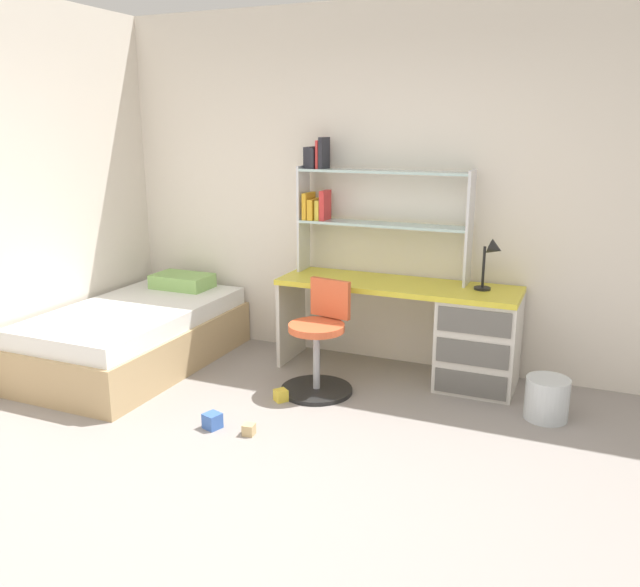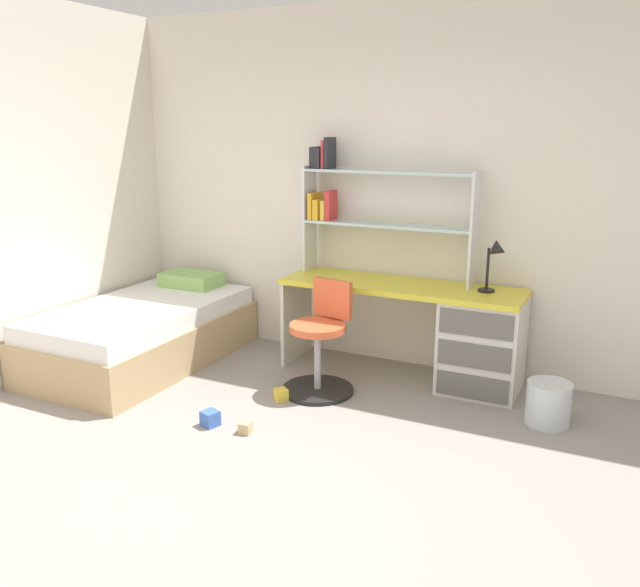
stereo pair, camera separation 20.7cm
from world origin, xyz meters
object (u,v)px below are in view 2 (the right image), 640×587
at_px(bookshelf_hutch, 365,200).
at_px(desk_lamp, 496,258).
at_px(waste_bin, 548,403).
at_px(toy_block_yellow_0, 281,395).
at_px(desk, 461,334).
at_px(bed_platform, 144,333).
at_px(toy_block_blue_1, 210,418).
at_px(toy_block_natural_2, 245,428).
at_px(swivel_chair, 320,349).

bearing_deg(bookshelf_hutch, desk_lamp, -7.36).
height_order(waste_bin, toy_block_yellow_0, waste_bin).
bearing_deg(desk, bed_platform, -165.55).
distance_m(bed_platform, waste_bin, 3.12).
distance_m(desk, desk_lamp, 0.62).
bearing_deg(waste_bin, toy_block_blue_1, -153.06).
xyz_separation_m(desk, toy_block_natural_2, (-1.00, -1.35, -0.36)).
bearing_deg(desk, toy_block_natural_2, -126.69).
bearing_deg(bed_platform, toy_block_yellow_0, -7.63).
distance_m(toy_block_yellow_0, toy_block_natural_2, 0.54).
distance_m(desk_lamp, toy_block_blue_1, 2.22).
height_order(waste_bin, toy_block_blue_1, waste_bin).
xyz_separation_m(swivel_chair, waste_bin, (1.56, 0.17, -0.18)).
bearing_deg(bookshelf_hutch, desk, -10.63).
xyz_separation_m(toy_block_yellow_0, toy_block_blue_1, (-0.21, -0.55, 0.01)).
relative_size(bookshelf_hutch, toy_block_natural_2, 19.07).
distance_m(swivel_chair, toy_block_natural_2, 0.87).
height_order(swivel_chair, waste_bin, swivel_chair).
height_order(desk_lamp, swivel_chair, desk_lamp).
height_order(desk, waste_bin, desk).
relative_size(toy_block_yellow_0, toy_block_blue_1, 0.84).
height_order(desk, toy_block_blue_1, desk).
bearing_deg(toy_block_blue_1, bookshelf_hutch, 73.98).
bearing_deg(desk, waste_bin, -28.51).
xyz_separation_m(desk, toy_block_blue_1, (-1.26, -1.36, -0.35)).
bearing_deg(toy_block_blue_1, waste_bin, 26.94).
height_order(desk_lamp, bed_platform, desk_lamp).
bearing_deg(toy_block_yellow_0, desk, 37.63).
bearing_deg(bookshelf_hutch, toy_block_yellow_0, -102.87).
distance_m(bookshelf_hutch, bed_platform, 2.08).
bearing_deg(desk, bookshelf_hutch, 169.37).
relative_size(bed_platform, toy_block_blue_1, 18.53).
xyz_separation_m(swivel_chair, toy_block_blue_1, (-0.39, -0.82, -0.27)).
relative_size(bookshelf_hutch, desk_lamp, 3.53).
bearing_deg(toy_block_blue_1, desk, 47.03).
relative_size(desk_lamp, swivel_chair, 0.48).
distance_m(desk, waste_bin, 0.82).
relative_size(bookshelf_hutch, toy_block_yellow_0, 16.30).
distance_m(swivel_chair, bed_platform, 1.55).
bearing_deg(toy_block_natural_2, bookshelf_hutch, 83.39).
distance_m(desk_lamp, swivel_chair, 1.39).
height_order(desk_lamp, waste_bin, desk_lamp).
distance_m(desk_lamp, waste_bin, 1.04).
bearing_deg(bookshelf_hutch, bed_platform, -153.93).
relative_size(bookshelf_hutch, toy_block_blue_1, 13.67).
height_order(bookshelf_hutch, toy_block_blue_1, bookshelf_hutch).
height_order(bed_platform, toy_block_natural_2, bed_platform).
relative_size(waste_bin, toy_block_blue_1, 2.87).
bearing_deg(bookshelf_hutch, swivel_chair, -94.00).
bearing_deg(bookshelf_hutch, waste_bin, -19.18).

